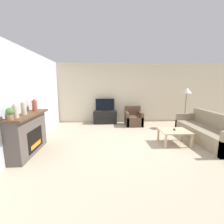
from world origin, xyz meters
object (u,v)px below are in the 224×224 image
object	(u,v)px
mantel_vase_centre_left	(24,108)
mantel_vase_right	(35,105)
potted_plant	(10,113)
armchair	(133,119)
tv_stand	(105,117)
coffee_table	(174,132)
floor_lamp	(187,93)
couch	(208,132)
fireplace	(28,133)
tv	(105,105)
mantel_vase_left	(15,111)
remote	(174,130)

from	to	relation	value
mantel_vase_centre_left	mantel_vase_right	xyz separation A→B (m)	(0.00, 0.57, -0.00)
mantel_vase_centre_left	potted_plant	distance (m)	0.53
mantel_vase_centre_left	armchair	xyz separation A→B (m)	(3.18, 2.68, -0.91)
tv_stand	armchair	distance (m)	1.29
mantel_vase_centre_left	coffee_table	distance (m)	4.08
floor_lamp	couch	bearing A→B (deg)	-91.82
fireplace	tv	world-z (taller)	tv
tv	coffee_table	bearing A→B (deg)	-51.76
tv	floor_lamp	xyz separation A→B (m)	(3.21, -0.93, 0.61)
tv	floor_lamp	world-z (taller)	floor_lamp
armchair	couch	xyz separation A→B (m)	(1.93, -2.01, 0.02)
tv_stand	mantel_vase_left	bearing A→B (deg)	-119.69
mantel_vase_left	floor_lamp	bearing A→B (deg)	25.72
mantel_vase_right	tv	distance (m)	3.19
tv_stand	floor_lamp	size ratio (longest dim) A/B	0.64
coffee_table	floor_lamp	bearing A→B (deg)	54.07
armchair	floor_lamp	xyz separation A→B (m)	(1.97, -0.54, 1.16)
mantel_vase_centre_left	potted_plant	bearing A→B (deg)	-90.00
fireplace	remote	size ratio (longest dim) A/B	9.77
mantel_vase_left	floor_lamp	size ratio (longest dim) A/B	0.19
mantel_vase_right	remote	distance (m)	4.05
tv_stand	tv	distance (m)	0.54
fireplace	coffee_table	size ratio (longest dim) A/B	1.84
tv_stand	floor_lamp	distance (m)	3.53
mantel_vase_right	armchair	xyz separation A→B (m)	(3.18, 2.11, -0.91)
mantel_vase_right	tv_stand	size ratio (longest dim) A/B	0.31
potted_plant	coffee_table	bearing A→B (deg)	14.62
potted_plant	couch	xyz separation A→B (m)	(5.11, 1.20, -0.88)
mantel_vase_left	remote	distance (m)	4.15
mantel_vase_left	tv_stand	size ratio (longest dim) A/B	0.30
mantel_vase_left	mantel_vase_centre_left	bearing A→B (deg)	90.00
mantel_vase_left	coffee_table	bearing A→B (deg)	12.04
mantel_vase_centre_left	floor_lamp	size ratio (longest dim) A/B	0.20
mantel_vase_centre_left	tv_stand	distance (m)	3.75
floor_lamp	tv	bearing A→B (deg)	163.84
fireplace	mantel_vase_right	bearing A→B (deg)	87.90
remote	tv_stand	bearing A→B (deg)	146.78
armchair	coffee_table	distance (m)	2.32
coffee_table	remote	world-z (taller)	remote
tv_stand	tv	world-z (taller)	tv
potted_plant	floor_lamp	size ratio (longest dim) A/B	0.15
mantel_vase_left	coffee_table	size ratio (longest dim) A/B	0.39
mantel_vase_left	tv	bearing A→B (deg)	60.29
potted_plant	mantel_vase_right	bearing A→B (deg)	90.00
tv_stand	tv	size ratio (longest dim) A/B	1.24
armchair	couch	distance (m)	2.78
mantel_vase_left	tv	distance (m)	3.94
mantel_vase_left	couch	bearing A→B (deg)	11.22
mantel_vase_left	remote	size ratio (longest dim) A/B	2.05
floor_lamp	tv_stand	bearing A→B (deg)	163.81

